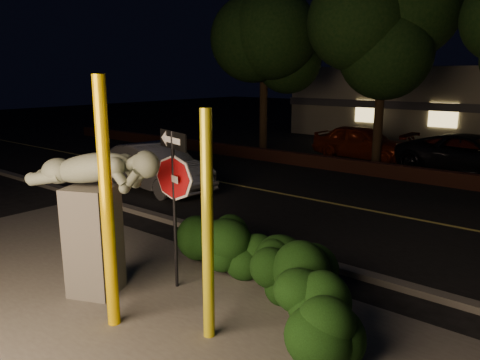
# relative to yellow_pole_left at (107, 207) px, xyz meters

# --- Properties ---
(ground) EXTENTS (90.00, 90.00, 0.00)m
(ground) POSITION_rel_yellow_pole_left_xyz_m (0.41, 10.92, -1.81)
(ground) COLOR black
(ground) RESTS_ON ground
(patio) EXTENTS (14.00, 6.00, 0.02)m
(patio) POSITION_rel_yellow_pole_left_xyz_m (0.41, -0.08, -1.80)
(patio) COLOR #4C4944
(patio) RESTS_ON ground
(road) EXTENTS (80.00, 8.00, 0.01)m
(road) POSITION_rel_yellow_pole_left_xyz_m (0.41, 7.92, -1.80)
(road) COLOR black
(road) RESTS_ON ground
(lane_marking) EXTENTS (80.00, 0.12, 0.00)m
(lane_marking) POSITION_rel_yellow_pole_left_xyz_m (0.41, 7.92, -1.79)
(lane_marking) COLOR gold
(lane_marking) RESTS_ON road
(curb) EXTENTS (80.00, 0.25, 0.12)m
(curb) POSITION_rel_yellow_pole_left_xyz_m (0.41, 3.82, -1.75)
(curb) COLOR #4C4944
(curb) RESTS_ON ground
(brick_wall) EXTENTS (40.00, 0.35, 0.50)m
(brick_wall) POSITION_rel_yellow_pole_left_xyz_m (0.41, 12.22, -1.56)
(brick_wall) COLOR #401E14
(brick_wall) RESTS_ON ground
(parking_lot) EXTENTS (40.00, 12.00, 0.01)m
(parking_lot) POSITION_rel_yellow_pole_left_xyz_m (0.41, 17.92, -1.80)
(parking_lot) COLOR black
(parking_lot) RESTS_ON ground
(tree_far_a) EXTENTS (4.60, 4.60, 7.43)m
(tree_far_a) POSITION_rel_yellow_pole_left_xyz_m (-7.59, 13.92, 3.54)
(tree_far_a) COLOR black
(tree_far_a) RESTS_ON ground
(tree_far_b) EXTENTS (5.20, 5.20, 8.41)m
(tree_far_b) POSITION_rel_yellow_pole_left_xyz_m (-2.09, 14.12, 4.25)
(tree_far_b) COLOR black
(tree_far_b) RESTS_ON ground
(yellow_pole_left) EXTENTS (0.18, 0.18, 3.61)m
(yellow_pole_left) POSITION_rel_yellow_pole_left_xyz_m (0.00, 0.00, 0.00)
(yellow_pole_left) COLOR #FBC801
(yellow_pole_left) RESTS_ON ground
(yellow_pole_right) EXTENTS (0.16, 0.16, 3.20)m
(yellow_pole_right) POSITION_rel_yellow_pole_left_xyz_m (1.31, 0.64, -0.21)
(yellow_pole_right) COLOR yellow
(yellow_pole_right) RESTS_ON ground
(signpost) EXTENTS (0.89, 0.29, 2.71)m
(signpost) POSITION_rel_yellow_pole_left_xyz_m (-0.19, 1.44, 0.12)
(signpost) COLOR black
(signpost) RESTS_ON ground
(sculpture) EXTENTS (2.24, 1.45, 2.47)m
(sculpture) POSITION_rel_yellow_pole_left_xyz_m (-1.03, 0.45, -0.28)
(sculpture) COLOR #4C4944
(sculpture) RESTS_ON ground
(hedge_center) EXTENTS (2.42, 1.73, 1.15)m
(hedge_center) POSITION_rel_yellow_pole_left_xyz_m (-0.03, 2.59, -1.23)
(hedge_center) COLOR black
(hedge_center) RESTS_ON ground
(hedge_right) EXTENTS (1.90, 1.21, 1.16)m
(hedge_right) POSITION_rel_yellow_pole_left_xyz_m (1.60, 2.34, -1.22)
(hedge_right) COLOR black
(hedge_right) RESTS_ON ground
(hedge_far_right) EXTENTS (1.80, 1.39, 1.10)m
(hedge_far_right) POSITION_rel_yellow_pole_left_xyz_m (2.59, 1.39, -1.25)
(hedge_far_right) COLOR black
(hedge_far_right) RESTS_ON ground
(silver_sedan) EXTENTS (4.55, 2.10, 1.44)m
(silver_sedan) POSITION_rel_yellow_pole_left_xyz_m (-5.90, 5.93, -1.08)
(silver_sedan) COLOR #B5B5BA
(silver_sedan) RESTS_ON ground
(parked_car_red) EXTENTS (4.43, 2.02, 1.47)m
(parked_car_red) POSITION_rel_yellow_pole_left_xyz_m (-3.17, 15.15, -1.07)
(parked_car_red) COLOR maroon
(parked_car_red) RESTS_ON ground
(parked_car_darkred) EXTENTS (4.66, 1.98, 1.34)m
(parked_car_darkred) POSITION_rel_yellow_pole_left_xyz_m (1.07, 14.93, -1.14)
(parked_car_darkred) COLOR #41120E
(parked_car_darkred) RESTS_ON ground
(parked_car_dark) EXTENTS (5.72, 3.42, 1.49)m
(parked_car_dark) POSITION_rel_yellow_pole_left_xyz_m (1.46, 14.42, -1.06)
(parked_car_dark) COLOR black
(parked_car_dark) RESTS_ON ground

